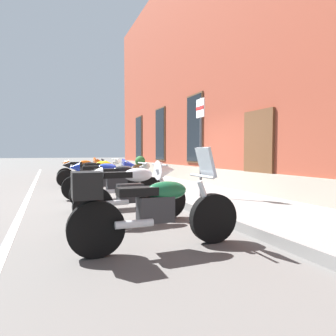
{
  "coord_description": "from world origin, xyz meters",
  "views": [
    {
      "loc": [
        7.9,
        -2.67,
        1.2
      ],
      "look_at": [
        0.82,
        0.22,
        0.81
      ],
      "focal_mm": 31.43,
      "sensor_mm": 36.0,
      "label": 1
    }
  ],
  "objects_px": {
    "motorcycle_orange_sport": "(85,169)",
    "motorcycle_green_touring": "(150,208)",
    "motorcycle_blue_sport": "(107,177)",
    "motorcycle_black_sport": "(90,171)",
    "parking_sign": "(201,133)",
    "motorcycle_yellow_naked": "(101,175)",
    "barrel_planter": "(140,169)",
    "motorcycle_white_sport": "(137,189)",
    "motorcycle_black_naked": "(120,185)"
  },
  "relations": [
    {
      "from": "motorcycle_orange_sport",
      "to": "motorcycle_green_touring",
      "type": "bearing_deg",
      "value": -1.42
    },
    {
      "from": "motorcycle_orange_sport",
      "to": "motorcycle_blue_sport",
      "type": "xyz_separation_m",
      "value": [
        4.51,
        0.06,
        0.01
      ]
    },
    {
      "from": "motorcycle_black_sport",
      "to": "motorcycle_blue_sport",
      "type": "distance_m",
      "value": 3.17
    },
    {
      "from": "motorcycle_black_sport",
      "to": "parking_sign",
      "type": "bearing_deg",
      "value": 22.69
    },
    {
      "from": "motorcycle_yellow_naked",
      "to": "barrel_planter",
      "type": "xyz_separation_m",
      "value": [
        -1.8,
        1.84,
        0.05
      ]
    },
    {
      "from": "motorcycle_yellow_naked",
      "to": "motorcycle_black_sport",
      "type": "bearing_deg",
      "value": -174.91
    },
    {
      "from": "motorcycle_blue_sport",
      "to": "parking_sign",
      "type": "relative_size",
      "value": 0.89
    },
    {
      "from": "motorcycle_green_touring",
      "to": "motorcycle_orange_sport",
      "type": "bearing_deg",
      "value": 178.58
    },
    {
      "from": "motorcycle_black_sport",
      "to": "barrel_planter",
      "type": "relative_size",
      "value": 2.3
    },
    {
      "from": "motorcycle_white_sport",
      "to": "barrel_planter",
      "type": "distance_m",
      "value": 6.57
    },
    {
      "from": "motorcycle_yellow_naked",
      "to": "barrel_planter",
      "type": "height_order",
      "value": "barrel_planter"
    },
    {
      "from": "motorcycle_yellow_naked",
      "to": "barrel_planter",
      "type": "distance_m",
      "value": 2.58
    },
    {
      "from": "motorcycle_black_sport",
      "to": "motorcycle_white_sport",
      "type": "relative_size",
      "value": 1.05
    },
    {
      "from": "motorcycle_yellow_naked",
      "to": "motorcycle_black_naked",
      "type": "bearing_deg",
      "value": -1.6
    },
    {
      "from": "motorcycle_black_naked",
      "to": "motorcycle_yellow_naked",
      "type": "bearing_deg",
      "value": 178.4
    },
    {
      "from": "motorcycle_black_sport",
      "to": "barrel_planter",
      "type": "height_order",
      "value": "barrel_planter"
    },
    {
      "from": "motorcycle_yellow_naked",
      "to": "motorcycle_black_naked",
      "type": "xyz_separation_m",
      "value": [
        3.02,
        -0.08,
        -0.01
      ]
    },
    {
      "from": "motorcycle_black_naked",
      "to": "motorcycle_green_touring",
      "type": "bearing_deg",
      "value": -5.92
    },
    {
      "from": "motorcycle_orange_sport",
      "to": "motorcycle_yellow_naked",
      "type": "relative_size",
      "value": 1.01
    },
    {
      "from": "motorcycle_black_sport",
      "to": "motorcycle_yellow_naked",
      "type": "bearing_deg",
      "value": 5.09
    },
    {
      "from": "motorcycle_black_naked",
      "to": "parking_sign",
      "type": "xyz_separation_m",
      "value": [
        0.16,
        1.93,
        1.2
      ]
    },
    {
      "from": "motorcycle_orange_sport",
      "to": "motorcycle_black_sport",
      "type": "height_order",
      "value": "motorcycle_orange_sport"
    },
    {
      "from": "motorcycle_black_naked",
      "to": "motorcycle_green_touring",
      "type": "relative_size",
      "value": 0.96
    },
    {
      "from": "motorcycle_orange_sport",
      "to": "motorcycle_black_sport",
      "type": "xyz_separation_m",
      "value": [
        1.34,
        0.03,
        -0.02
      ]
    },
    {
      "from": "motorcycle_blue_sport",
      "to": "motorcycle_black_naked",
      "type": "relative_size",
      "value": 1.0
    },
    {
      "from": "parking_sign",
      "to": "motorcycle_yellow_naked",
      "type": "bearing_deg",
      "value": -149.85
    },
    {
      "from": "motorcycle_green_touring",
      "to": "motorcycle_white_sport",
      "type": "bearing_deg",
      "value": 169.71
    },
    {
      "from": "motorcycle_yellow_naked",
      "to": "motorcycle_green_touring",
      "type": "distance_m",
      "value": 6.03
    },
    {
      "from": "motorcycle_orange_sport",
      "to": "parking_sign",
      "type": "bearing_deg",
      "value": 18.35
    },
    {
      "from": "motorcycle_yellow_naked",
      "to": "motorcycle_green_touring",
      "type": "xyz_separation_m",
      "value": [
        6.02,
        -0.4,
        0.04
      ]
    },
    {
      "from": "motorcycle_black_sport",
      "to": "barrel_planter",
      "type": "xyz_separation_m",
      "value": [
        -0.23,
        1.98,
        0.0
      ]
    },
    {
      "from": "motorcycle_orange_sport",
      "to": "motorcycle_green_touring",
      "type": "height_order",
      "value": "motorcycle_green_touring"
    },
    {
      "from": "motorcycle_green_touring",
      "to": "barrel_planter",
      "type": "height_order",
      "value": "motorcycle_green_touring"
    },
    {
      "from": "motorcycle_black_sport",
      "to": "motorcycle_blue_sport",
      "type": "relative_size",
      "value": 1.02
    },
    {
      "from": "parking_sign",
      "to": "motorcycle_white_sport",
      "type": "bearing_deg",
      "value": -56.61
    },
    {
      "from": "motorcycle_yellow_naked",
      "to": "motorcycle_green_touring",
      "type": "relative_size",
      "value": 0.9
    },
    {
      "from": "motorcycle_orange_sport",
      "to": "motorcycle_white_sport",
      "type": "height_order",
      "value": "motorcycle_white_sport"
    },
    {
      "from": "motorcycle_blue_sport",
      "to": "motorcycle_black_naked",
      "type": "distance_m",
      "value": 1.42
    },
    {
      "from": "motorcycle_blue_sport",
      "to": "parking_sign",
      "type": "height_order",
      "value": "parking_sign"
    },
    {
      "from": "parking_sign",
      "to": "barrel_planter",
      "type": "height_order",
      "value": "parking_sign"
    },
    {
      "from": "motorcycle_blue_sport",
      "to": "motorcycle_black_naked",
      "type": "bearing_deg",
      "value": 1.32
    },
    {
      "from": "motorcycle_black_naked",
      "to": "motorcycle_white_sport",
      "type": "relative_size",
      "value": 1.03
    },
    {
      "from": "motorcycle_orange_sport",
      "to": "motorcycle_blue_sport",
      "type": "relative_size",
      "value": 0.94
    },
    {
      "from": "motorcycle_yellow_naked",
      "to": "motorcycle_green_touring",
      "type": "bearing_deg",
      "value": -3.76
    },
    {
      "from": "motorcycle_green_touring",
      "to": "barrel_planter",
      "type": "bearing_deg",
      "value": 164.04
    },
    {
      "from": "motorcycle_orange_sport",
      "to": "motorcycle_green_touring",
      "type": "xyz_separation_m",
      "value": [
        8.93,
        -0.22,
        -0.03
      ]
    },
    {
      "from": "motorcycle_black_naked",
      "to": "motorcycle_green_touring",
      "type": "distance_m",
      "value": 3.01
    },
    {
      "from": "motorcycle_white_sport",
      "to": "barrel_planter",
      "type": "relative_size",
      "value": 2.18
    },
    {
      "from": "motorcycle_orange_sport",
      "to": "motorcycle_white_sport",
      "type": "relative_size",
      "value": 0.97
    },
    {
      "from": "motorcycle_black_sport",
      "to": "motorcycle_green_touring",
      "type": "bearing_deg",
      "value": -1.93
    }
  ]
}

